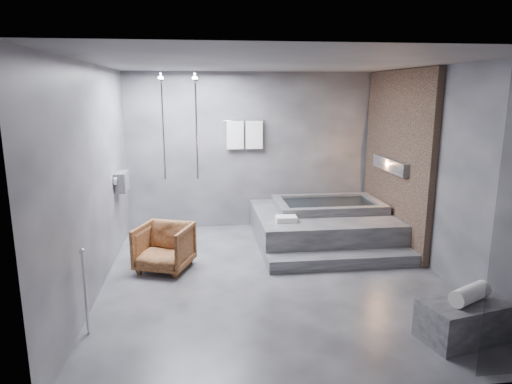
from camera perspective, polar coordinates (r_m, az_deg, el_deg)
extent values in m
plane|color=#303032|center=(6.28, 2.26, -10.62)|extent=(5.00, 5.00, 0.00)
cube|color=#505053|center=(5.79, 2.51, 15.80)|extent=(4.50, 5.00, 0.04)
cube|color=#3B3B40|center=(8.32, -0.45, 5.16)|extent=(4.50, 0.04, 2.80)
cube|color=#3B3B40|center=(3.51, 9.09, -5.41)|extent=(4.50, 0.04, 2.80)
cube|color=#3B3B40|center=(5.94, -19.57, 1.43)|extent=(0.04, 5.00, 2.80)
cube|color=#3B3B40|center=(6.62, 21.97, 2.33)|extent=(0.04, 5.00, 2.80)
cube|color=#87664F|center=(7.70, 17.13, 4.00)|extent=(0.10, 2.40, 2.78)
cube|color=#FF9938|center=(7.68, 16.54, 3.26)|extent=(0.14, 1.20, 0.20)
cube|color=gray|center=(7.33, -16.43, 1.25)|extent=(0.16, 0.42, 0.30)
imported|color=beige|center=(7.24, -16.45, 0.75)|extent=(0.08, 0.08, 0.21)
imported|color=beige|center=(7.44, -16.20, 0.85)|extent=(0.07, 0.07, 0.15)
cylinder|color=silver|center=(7.77, -7.48, 8.23)|extent=(0.04, 0.04, 1.80)
cylinder|color=silver|center=(7.79, -11.57, 8.10)|extent=(0.04, 0.04, 1.80)
cylinder|color=silver|center=(8.19, -1.46, 8.90)|extent=(0.75, 0.02, 0.02)
cube|color=white|center=(8.18, -2.63, 7.13)|extent=(0.30, 0.06, 0.50)
cube|color=white|center=(8.21, -0.25, 7.16)|extent=(0.30, 0.06, 0.50)
cylinder|color=silver|center=(5.08, -20.53, -11.77)|extent=(0.04, 0.04, 0.90)
cube|color=#353538|center=(7.75, 8.23, -4.24)|extent=(2.20, 2.00, 0.50)
cube|color=#353538|center=(6.73, 10.84, -8.40)|extent=(2.20, 0.36, 0.18)
cube|color=#333335|center=(5.24, 24.67, -14.34)|extent=(0.98, 0.68, 0.40)
imported|color=#432310|center=(6.57, -11.39, -6.78)|extent=(0.90, 0.91, 0.65)
cylinder|color=white|center=(5.13, 25.19, -11.45)|extent=(0.51, 0.38, 0.17)
cube|color=silver|center=(7.04, 3.80, -3.38)|extent=(0.33, 0.24, 0.08)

